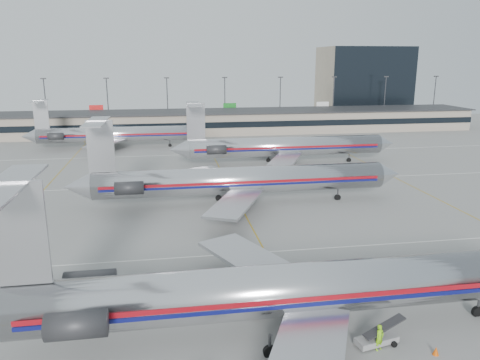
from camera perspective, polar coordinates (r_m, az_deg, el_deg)
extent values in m
plane|color=gray|center=(43.00, 6.02, -13.90)|extent=(260.00, 260.00, 0.00)
cube|color=silver|center=(51.74, 3.10, -8.75)|extent=(160.00, 0.15, 0.02)
cube|color=gray|center=(135.95, -4.86, 7.01)|extent=(160.00, 16.00, 6.00)
cube|color=black|center=(127.92, -4.57, 6.65)|extent=(160.00, 0.20, 1.60)
cube|color=#2D2D30|center=(135.59, -4.89, 8.31)|extent=(162.00, 17.00, 0.30)
cylinder|color=#38383D|center=(152.96, -22.59, 8.49)|extent=(0.30, 0.30, 15.00)
cube|color=#2D2D30|center=(152.51, -22.86, 11.32)|extent=(1.60, 0.40, 0.35)
cylinder|color=#38383D|center=(149.92, -15.81, 8.94)|extent=(0.30, 0.30, 15.00)
cube|color=#2D2D30|center=(149.46, -16.01, 11.84)|extent=(1.60, 0.40, 0.35)
cylinder|color=#38383D|center=(149.00, -8.83, 9.28)|extent=(0.30, 0.30, 15.00)
cube|color=#2D2D30|center=(148.54, -8.94, 12.20)|extent=(1.60, 0.40, 0.35)
cylinder|color=#38383D|center=(150.25, -1.86, 9.48)|extent=(0.30, 0.30, 15.00)
cube|color=#2D2D30|center=(149.79, -1.88, 12.38)|extent=(1.60, 0.40, 0.35)
cylinder|color=#38383D|center=(153.61, 4.91, 9.54)|extent=(0.30, 0.30, 15.00)
cube|color=#2D2D30|center=(153.17, 4.97, 12.38)|extent=(1.60, 0.40, 0.35)
cylinder|color=#38383D|center=(158.96, 11.30, 9.48)|extent=(0.30, 0.30, 15.00)
cube|color=#2D2D30|center=(158.53, 11.44, 12.22)|extent=(1.60, 0.40, 0.35)
cylinder|color=#38383D|center=(166.09, 17.21, 9.33)|extent=(0.30, 0.30, 15.00)
cube|color=#2D2D30|center=(165.68, 17.40, 11.94)|extent=(1.60, 0.40, 0.35)
cylinder|color=#38383D|center=(174.79, 22.57, 9.10)|extent=(0.30, 0.30, 15.00)
cube|color=#2D2D30|center=(174.40, 22.81, 11.58)|extent=(1.60, 0.40, 0.35)
cube|color=tan|center=(179.84, 14.76, 11.43)|extent=(30.00, 20.00, 25.00)
cylinder|color=silver|center=(36.35, 7.82, -12.96)|extent=(42.38, 3.92, 3.92)
cube|color=maroon|center=(34.62, 8.81, -14.18)|extent=(40.26, 0.05, 0.37)
cube|color=#0C0F56|center=(34.82, 8.78, -14.79)|extent=(40.26, 0.05, 0.30)
cube|color=#B6B6BB|center=(42.80, 2.08, -10.02)|extent=(9.85, 14.36, 0.34)
cube|color=#B6B6BB|center=(34.10, -25.35, -5.97)|extent=(3.60, 0.26, 7.20)
cube|color=#B6B6BB|center=(33.25, -26.50, -0.47)|extent=(2.54, 11.12, 0.19)
cylinder|color=#2D2D30|center=(37.99, -17.77, -11.75)|extent=(3.81, 1.80, 1.80)
cylinder|color=#2D2D30|center=(32.73, -19.29, -16.36)|extent=(3.81, 1.80, 1.80)
cylinder|color=#2D2D30|center=(44.02, 27.05, -13.53)|extent=(0.21, 0.21, 1.75)
cylinder|color=#2D2D30|center=(34.94, 3.65, -19.47)|extent=(0.21, 0.21, 1.75)
cylinder|color=#2D2D30|center=(39.16, 1.93, -15.40)|extent=(0.21, 0.21, 1.75)
cylinder|color=black|center=(44.24, 26.97, -14.11)|extent=(0.95, 0.32, 0.95)
cylinder|color=silver|center=(67.03, 0.24, -0.02)|extent=(41.63, 3.85, 3.85)
cone|color=silver|center=(74.04, 17.66, 0.68)|extent=(3.33, 3.85, 3.85)
cone|color=#B6B6BB|center=(67.23, -19.20, -0.80)|extent=(3.75, 3.85, 3.85)
cube|color=maroon|center=(65.15, 0.52, -0.31)|extent=(39.54, 0.05, 0.36)
cube|color=#0C0F56|center=(65.25, 0.52, -0.66)|extent=(39.54, 0.05, 0.29)
cube|color=#B6B6BB|center=(73.99, -2.28, 0.52)|extent=(9.68, 14.11, 0.33)
cube|color=#B6B6BB|center=(60.07, -0.57, -2.77)|extent=(9.68, 14.11, 0.33)
cube|color=#B6B6BB|center=(65.56, -16.63, 3.93)|extent=(3.54, 0.26, 7.08)
cube|color=#B6B6BB|center=(65.11, -17.12, 6.80)|extent=(2.50, 10.93, 0.19)
cylinder|color=#2D2D30|center=(69.13, -13.04, 0.31)|extent=(3.75, 1.77, 1.77)
cylinder|color=#2D2D30|center=(63.40, -13.36, -0.97)|extent=(3.75, 1.77, 1.77)
cylinder|color=#2D2D30|center=(71.55, 11.83, -1.71)|extent=(0.21, 0.21, 1.72)
cylinder|color=#2D2D30|center=(64.98, -2.12, -3.05)|extent=(0.21, 0.21, 1.72)
cylinder|color=#2D2D30|center=(69.73, -2.63, -1.84)|extent=(0.21, 0.21, 1.72)
cylinder|color=black|center=(71.69, 11.81, -2.09)|extent=(0.94, 0.31, 0.94)
cylinder|color=silver|center=(94.25, 5.68, 4.09)|extent=(39.08, 3.81, 3.81)
cone|color=silver|center=(101.75, 17.32, 4.27)|extent=(3.29, 3.81, 3.81)
cone|color=#B6B6BB|center=(91.17, -7.46, 3.69)|extent=(3.70, 3.81, 3.81)
cube|color=maroon|center=(92.41, 5.98, 3.98)|extent=(37.13, 0.05, 0.36)
cube|color=#0C0F56|center=(92.48, 5.98, 3.73)|extent=(37.13, 0.05, 0.29)
cube|color=#B6B6BB|center=(100.83, 3.48, 4.22)|extent=(9.57, 13.94, 0.33)
cube|color=#B6B6BB|center=(87.10, 5.56, 2.56)|extent=(9.57, 13.94, 0.33)
cube|color=#B6B6BB|center=(90.50, -5.41, 7.13)|extent=(3.50, 0.26, 6.99)
cube|color=#B6B6BB|center=(90.12, -5.66, 9.20)|extent=(2.47, 10.80, 0.19)
cylinder|color=#2D2D30|center=(94.45, -3.28, 4.35)|extent=(3.70, 1.75, 1.75)
cylinder|color=#2D2D30|center=(88.72, -2.87, 3.70)|extent=(3.70, 1.75, 1.75)
cylinder|color=#2D2D30|center=(99.02, 13.14, 2.66)|extent=(0.21, 0.21, 1.70)
cylinder|color=#2D2D30|center=(91.69, 4.16, 2.08)|extent=(0.21, 0.21, 1.70)
cylinder|color=#2D2D30|center=(96.40, 3.49, 2.70)|extent=(0.21, 0.21, 1.70)
cylinder|color=black|center=(99.12, 13.13, 2.39)|extent=(0.93, 0.31, 0.93)
cylinder|color=silver|center=(114.99, -14.77, 5.41)|extent=(36.06, 3.51, 3.51)
cone|color=silver|center=(114.77, -4.97, 5.81)|extent=(3.04, 3.51, 3.51)
cone|color=#B6B6BB|center=(118.53, -24.33, 4.86)|extent=(3.42, 3.51, 3.51)
cube|color=maroon|center=(113.23, -14.85, 5.34)|extent=(34.26, 0.05, 0.33)
cube|color=#0C0F56|center=(113.29, -14.84, 5.15)|extent=(34.26, 0.05, 0.27)
cube|color=#B6B6BB|center=(121.86, -15.35, 5.40)|extent=(8.83, 12.87, 0.30)
cube|color=#B6B6BB|center=(108.82, -16.04, 4.33)|extent=(8.83, 12.87, 0.30)
cube|color=#B6B6BB|center=(117.14, -23.09, 7.36)|extent=(3.23, 0.24, 6.45)
cube|color=#B6B6BB|center=(116.93, -23.38, 8.82)|extent=(2.28, 9.96, 0.17)
cylinder|color=#2D2D30|center=(119.60, -21.03, 5.40)|extent=(3.42, 1.61, 1.61)
cylinder|color=#2D2D30|center=(114.36, -21.55, 4.98)|extent=(3.42, 1.61, 1.61)
cylinder|color=#2D2D30|center=(114.87, -8.54, 4.43)|extent=(0.19, 0.19, 1.57)
cylinder|color=#2D2D30|center=(113.47, -16.22, 3.89)|extent=(0.19, 0.19, 1.57)
cylinder|color=#2D2D30|center=(117.93, -15.97, 4.29)|extent=(0.19, 0.19, 1.57)
cylinder|color=black|center=(114.95, -8.53, 4.21)|extent=(0.85, 0.28, 0.85)
cube|color=gray|center=(37.65, 16.31, -18.20)|extent=(3.40, 1.83, 0.45)
cube|color=#2D2D30|center=(37.33, 17.20, -16.72)|extent=(3.37, 1.49, 1.15)
cylinder|color=black|center=(38.58, 17.60, -17.75)|extent=(0.45, 0.14, 0.45)
cylinder|color=black|center=(37.85, 18.30, -18.49)|extent=(0.45, 0.14, 0.45)
cylinder|color=black|center=(37.68, 14.27, -18.34)|extent=(0.45, 0.14, 0.45)
cylinder|color=black|center=(36.93, 14.90, -19.12)|extent=(0.45, 0.14, 0.45)
imported|color=#7CCB13|center=(36.87, 16.65, -17.91)|extent=(0.85, 0.73, 1.97)
cone|color=#E05007|center=(37.99, 22.77, -18.66)|extent=(0.46, 0.46, 0.61)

